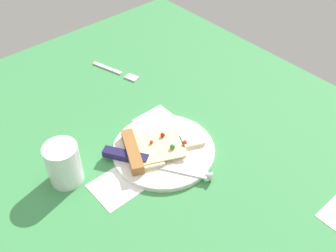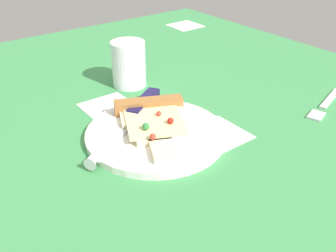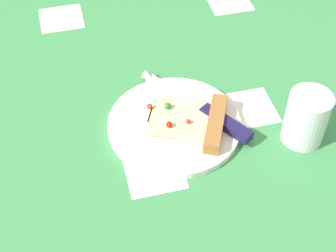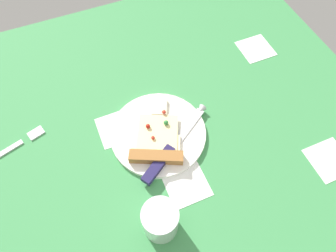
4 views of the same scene
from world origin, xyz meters
TOP-DOWN VIEW (x-y plane):
  - ground_plane at (0.01, 0.01)cm, footprint 116.08×116.08cm
  - plate at (-7.29, 1.96)cm, footprint 22.72×22.72cm
  - pizza_slice at (-4.94, 0.86)cm, footprint 19.07×14.82cm
  - knife at (-1.68, 2.68)cm, footprint 14.75×21.32cm
  - drinking_glass at (12.81, -5.50)cm, footprint 6.96×6.96cm
  - fork at (-17.44, -29.76)cm, footprint 6.09×15.18cm

SIDE VIEW (x-z plane):
  - ground_plane at x=0.01cm, z-range -3.00..0.00cm
  - fork at x=-17.44cm, z-range 0.00..0.80cm
  - plate at x=-7.29cm, z-range 0.00..1.18cm
  - knife at x=-1.68cm, z-range 0.56..3.01cm
  - pizza_slice at x=-4.94cm, z-range 0.75..3.19cm
  - drinking_glass at x=12.81cm, z-range 0.00..9.31cm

